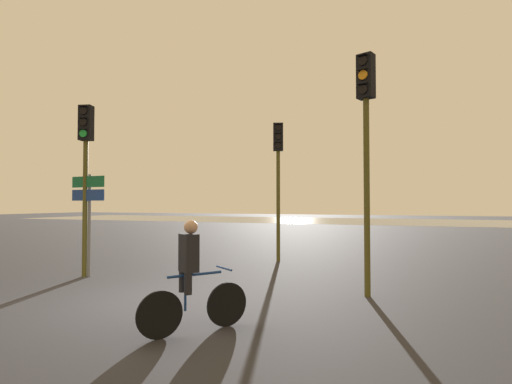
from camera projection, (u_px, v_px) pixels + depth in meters
ground_plane at (134, 304)px, 7.34m from camera, size 120.00×120.00×0.00m
water_strip at (360, 221)px, 42.18m from camera, size 80.00×16.00×0.01m
traffic_light_near_left at (86, 157)px, 10.20m from camera, size 0.37×0.39×4.37m
traffic_light_near_right at (366, 129)px, 8.05m from camera, size 0.38×0.40×4.88m
traffic_light_center at (278, 165)px, 12.95m from camera, size 0.38×0.40×4.47m
direction_sign_post at (89, 206)px, 10.14m from camera, size 1.10×0.15×2.60m
cyclist at (191, 276)px, 5.73m from camera, size 1.04×1.40×1.62m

